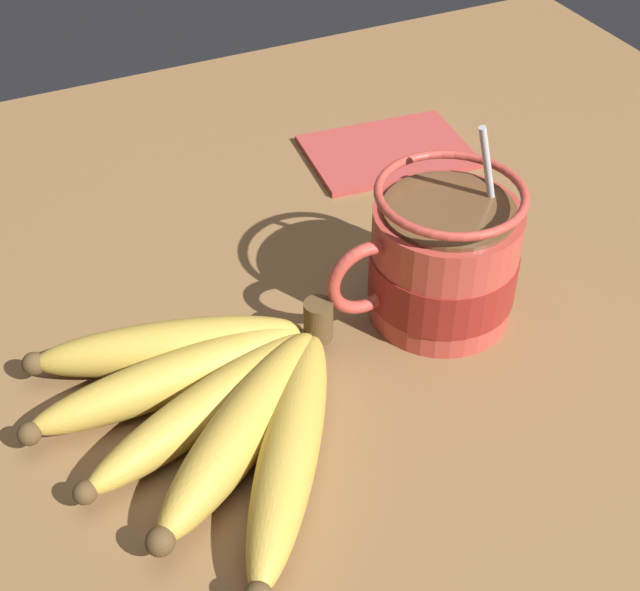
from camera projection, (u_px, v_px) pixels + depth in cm
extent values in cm
cube|color=brown|center=(395.00, 343.00, 64.58)|extent=(90.42, 90.42, 3.83)
cylinder|color=#B23D33|center=(442.00, 261.00, 61.73)|extent=(10.15, 10.15, 8.68)
cylinder|color=maroon|center=(441.00, 270.00, 62.24)|extent=(10.35, 10.35, 3.55)
torus|color=#B23D33|center=(365.00, 277.00, 59.31)|extent=(5.76, 0.90, 5.76)
cylinder|color=brown|center=(448.00, 209.00, 58.84)|extent=(8.95, 8.95, 0.40)
torus|color=#B23D33|center=(450.00, 192.00, 57.96)|extent=(10.15, 10.15, 0.60)
cylinder|color=#B2B2B7|center=(491.00, 205.00, 60.46)|extent=(3.93, 0.50, 13.17)
ellipsoid|color=#B2B2B7|center=(460.00, 286.00, 64.15)|extent=(3.00, 2.00, 0.80)
cylinder|color=#4C381E|center=(317.00, 318.00, 59.85)|extent=(2.00, 2.00, 3.00)
ellipsoid|color=#B79338|center=(171.00, 346.00, 59.03)|extent=(18.01, 7.76, 3.48)
sphere|color=#4C381E|center=(34.00, 364.00, 57.78)|extent=(1.56, 1.56, 1.56)
ellipsoid|color=#B79338|center=(175.00, 381.00, 56.75)|extent=(18.75, 4.38, 3.29)
sphere|color=#4C381E|center=(29.00, 434.00, 53.38)|extent=(1.48, 1.48, 1.48)
ellipsoid|color=#B79338|center=(205.00, 408.00, 55.08)|extent=(17.78, 9.39, 3.16)
sphere|color=#4C381E|center=(85.00, 493.00, 50.18)|extent=(1.42, 1.42, 1.42)
ellipsoid|color=#B79338|center=(244.00, 427.00, 53.56)|extent=(16.25, 14.11, 3.69)
sphere|color=#4C381E|center=(160.00, 541.00, 47.44)|extent=(1.66, 1.66, 1.66)
ellipsoid|color=#B79338|center=(290.00, 449.00, 52.40)|extent=(13.53, 18.06, 3.46)
cube|color=#A33833|center=(387.00, 151.00, 80.43)|extent=(15.16, 11.31, 0.60)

